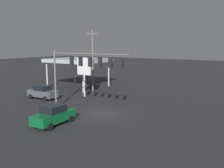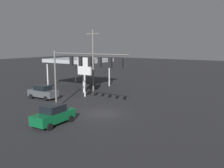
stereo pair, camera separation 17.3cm
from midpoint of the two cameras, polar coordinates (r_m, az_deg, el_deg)
name	(u,v)px [view 2 (the right image)]	position (r m, az deg, el deg)	size (l,w,h in m)	color
ground_plane	(102,113)	(28.08, -2.06, -6.68)	(200.00, 200.00, 0.00)	#262628
traffic_signal_assembly	(84,65)	(26.79, -6.14, 4.29)	(9.93, 0.43, 6.92)	slate
utility_pole	(93,59)	(39.99, -4.24, 5.62)	(2.40, 0.26, 9.83)	slate
gas_station_canopy	(79,60)	(44.81, -7.49, 5.35)	(9.32, 8.60, 5.09)	#B2B7BC
price_sign	(84,68)	(36.35, -6.17, 3.59)	(2.38, 0.27, 5.69)	silver
sedan_far	(53,115)	(24.65, -13.09, -6.89)	(2.18, 4.46, 1.93)	#0C592D
sedan_waiting	(43,92)	(36.48, -15.36, -1.76)	(4.46, 2.18, 1.93)	#474C51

